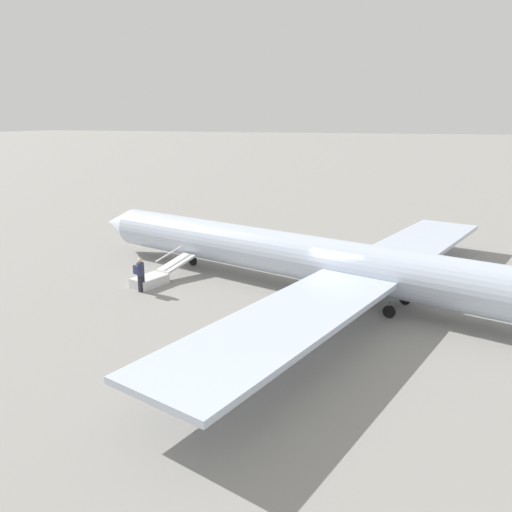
{
  "coord_description": "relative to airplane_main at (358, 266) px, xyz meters",
  "views": [
    {
      "loc": [
        -4.82,
        22.47,
        8.29
      ],
      "look_at": [
        4.42,
        -0.32,
        1.54
      ],
      "focal_mm": 35.0,
      "sensor_mm": 36.0,
      "label": 1
    }
  ],
  "objects": [
    {
      "name": "boarding_stairs",
      "position": [
        10.24,
        1.27,
        -1.37
      ],
      "size": [
        1.92,
        4.14,
        1.53
      ],
      "rotation": [
        0.0,
        0.0,
        -1.81
      ],
      "color": "silver",
      "rests_on": "ground"
    },
    {
      "name": "airplane_main",
      "position": [
        0.0,
        0.0,
        0.0
      ],
      "size": [
        33.99,
        26.77,
        5.81
      ],
      "rotation": [
        0.0,
        0.0,
        -0.24
      ],
      "color": "silver",
      "rests_on": "ground"
    },
    {
      "name": "ground_plane",
      "position": [
        0.88,
        -0.21,
        -1.73
      ],
      "size": [
        600.0,
        600.0,
        0.0
      ],
      "primitive_type": "plane",
      "color": "gray"
    },
    {
      "name": "passenger",
      "position": [
        10.17,
        2.65,
        -0.72
      ],
      "size": [
        0.4,
        0.56,
        1.74
      ],
      "rotation": [
        0.0,
        0.0,
        -1.81
      ],
      "color": "#23232D",
      "rests_on": "ground"
    }
  ]
}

